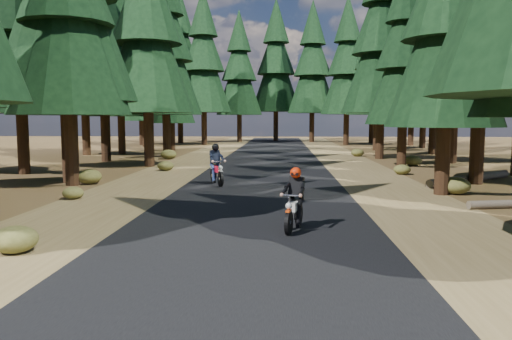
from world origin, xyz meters
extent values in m
plane|color=#473819|center=(0.00, 0.00, 0.00)|extent=(120.00, 120.00, 0.00)
cube|color=black|center=(0.00, 5.00, 0.01)|extent=(6.00, 100.00, 0.01)
cube|color=brown|center=(-4.60, 5.00, 0.00)|extent=(3.20, 100.00, 0.01)
cube|color=brown|center=(4.60, 5.00, 0.00)|extent=(3.20, 100.00, 0.01)
cylinder|color=black|center=(-7.26, 6.17, 2.67)|extent=(0.51, 0.51, 5.34)
cone|color=black|center=(-7.26, 6.17, 6.01)|extent=(4.54, 4.54, 6.68)
cylinder|color=black|center=(6.06, 4.48, 2.26)|extent=(0.48, 0.48, 4.52)
cone|color=black|center=(6.06, 4.48, 5.08)|extent=(3.84, 3.84, 5.65)
cylinder|color=black|center=(-7.70, 6.96, 3.21)|extent=(0.56, 0.56, 6.43)
cylinder|color=black|center=(8.28, 7.39, 2.92)|extent=(0.53, 0.53, 5.84)
cone|color=black|center=(8.28, 7.39, 6.57)|extent=(4.96, 4.96, 7.30)
cylinder|color=black|center=(-11.13, 9.93, 2.78)|extent=(0.52, 0.52, 5.56)
cone|color=black|center=(-11.13, 9.93, 6.26)|extent=(4.73, 4.73, 6.95)
cylinder|color=black|center=(-6.35, 13.89, 2.86)|extent=(0.53, 0.53, 5.72)
cone|color=black|center=(-6.35, 13.89, 6.43)|extent=(4.86, 4.86, 7.15)
cylinder|color=black|center=(6.98, 14.07, 2.25)|extent=(0.48, 0.48, 4.51)
cone|color=black|center=(6.98, 14.07, 5.07)|extent=(3.83, 3.83, 5.64)
cone|color=black|center=(6.98, 14.07, 7.10)|extent=(2.93, 2.93, 4.06)
cylinder|color=black|center=(-9.76, 16.85, 3.18)|extent=(0.55, 0.55, 6.37)
cone|color=black|center=(-9.76, 16.85, 7.16)|extent=(5.41, 5.41, 7.96)
cylinder|color=black|center=(10.48, 16.81, 3.24)|extent=(0.56, 0.56, 6.47)
cone|color=black|center=(10.48, 16.81, 7.28)|extent=(5.50, 5.50, 8.09)
cylinder|color=black|center=(-7.00, 20.76, 2.82)|extent=(0.53, 0.53, 5.64)
cone|color=black|center=(-7.00, 20.76, 6.34)|extent=(4.79, 4.79, 7.05)
cone|color=black|center=(-7.00, 20.76, 8.88)|extent=(3.67, 3.67, 5.08)
cylinder|color=black|center=(6.93, 19.74, 2.91)|extent=(0.53, 0.53, 5.83)
cone|color=black|center=(6.93, 19.74, 6.56)|extent=(4.95, 4.95, 7.29)
cone|color=black|center=(6.93, 19.74, 9.18)|extent=(3.79, 3.79, 5.25)
cylinder|color=black|center=(-10.86, 23.22, 2.72)|extent=(0.52, 0.52, 5.45)
cone|color=black|center=(-10.86, 23.22, 6.13)|extent=(4.63, 4.63, 6.81)
cone|color=black|center=(-10.86, 23.22, 8.58)|extent=(3.54, 3.54, 4.90)
cylinder|color=black|center=(11.52, 24.15, 2.31)|extent=(0.48, 0.48, 4.61)
cone|color=black|center=(11.52, 24.15, 5.19)|extent=(3.92, 3.92, 5.77)
cone|color=black|center=(11.52, 24.15, 7.27)|extent=(3.00, 3.00, 4.15)
cone|color=black|center=(11.52, 24.15, 9.34)|extent=(2.08, 2.08, 3.46)
cylinder|color=black|center=(-8.12, 27.46, 2.21)|extent=(0.48, 0.48, 4.42)
cone|color=black|center=(-8.12, 27.46, 4.97)|extent=(3.76, 3.76, 5.52)
cone|color=black|center=(-8.12, 27.46, 6.96)|extent=(2.87, 2.87, 3.98)
cone|color=black|center=(-8.12, 27.46, 8.95)|extent=(1.99, 1.99, 3.31)
cylinder|color=black|center=(8.34, 28.41, 2.88)|extent=(0.53, 0.53, 5.76)
cone|color=black|center=(8.34, 28.41, 6.48)|extent=(4.90, 4.90, 7.21)
cone|color=black|center=(8.34, 28.41, 9.08)|extent=(3.75, 3.75, 5.19)
cone|color=black|center=(8.34, 28.41, 11.67)|extent=(2.59, 2.59, 4.32)
cylinder|color=black|center=(-11.79, 32.77, 2.37)|extent=(0.49, 0.49, 4.75)
cone|color=black|center=(-11.79, 32.77, 5.34)|extent=(4.04, 4.04, 5.93)
cone|color=black|center=(-11.79, 32.77, 7.48)|extent=(3.09, 3.09, 4.27)
cone|color=black|center=(-11.79, 32.77, 9.61)|extent=(2.14, 2.14, 3.56)
cylinder|color=black|center=(13.03, 32.09, 2.83)|extent=(0.53, 0.53, 5.66)
cone|color=black|center=(13.03, 32.09, 6.37)|extent=(4.81, 4.81, 7.07)
cone|color=black|center=(13.03, 32.09, 8.91)|extent=(3.68, 3.68, 5.09)
cone|color=black|center=(13.03, 32.09, 11.46)|extent=(2.55, 2.55, 4.24)
cylinder|color=black|center=(-13.00, 22.00, 3.20)|extent=(0.56, 0.56, 6.40)
cone|color=black|center=(-13.00, 22.00, 7.20)|extent=(5.44, 5.44, 8.00)
cone|color=black|center=(-13.00, 22.00, 10.08)|extent=(4.16, 4.16, 5.76)
cylinder|color=black|center=(13.00, 26.00, 3.00)|extent=(0.54, 0.54, 6.00)
cone|color=black|center=(13.00, 26.00, 6.75)|extent=(5.10, 5.10, 7.50)
cone|color=black|center=(13.00, 26.00, 9.45)|extent=(3.90, 3.90, 5.40)
cylinder|color=black|center=(-7.00, 37.00, 3.20)|extent=(0.56, 0.56, 6.40)
cone|color=black|center=(-7.00, 37.00, 7.20)|extent=(5.44, 5.44, 8.00)
cone|color=black|center=(-7.00, 37.00, 10.08)|extent=(4.16, 4.16, 5.76)
cone|color=black|center=(-7.00, 37.00, 12.96)|extent=(2.88, 2.88, 4.80)
cylinder|color=black|center=(7.00, 37.00, 3.00)|extent=(0.54, 0.54, 6.00)
cone|color=black|center=(7.00, 37.00, 6.75)|extent=(5.10, 5.10, 7.50)
cone|color=black|center=(7.00, 37.00, 9.45)|extent=(3.90, 3.90, 5.40)
cone|color=black|center=(7.00, 37.00, 12.15)|extent=(2.70, 2.70, 4.50)
cylinder|color=black|center=(-10.00, 40.00, 3.40)|extent=(0.57, 0.57, 6.80)
cone|color=black|center=(-10.00, 40.00, 7.65)|extent=(5.78, 5.78, 8.50)
cone|color=black|center=(-10.00, 40.00, 10.71)|extent=(4.42, 4.42, 6.12)
cone|color=black|center=(-10.00, 40.00, 13.77)|extent=(3.06, 3.06, 5.10)
cylinder|color=black|center=(10.00, 40.00, 3.20)|extent=(0.56, 0.56, 6.40)
cone|color=black|center=(10.00, 40.00, 7.20)|extent=(5.44, 5.44, 8.00)
cone|color=black|center=(10.00, 40.00, 10.08)|extent=(4.16, 4.16, 5.76)
cone|color=black|center=(10.00, 40.00, 12.96)|extent=(2.88, 2.88, 4.80)
cylinder|color=black|center=(-4.00, 43.00, 3.00)|extent=(0.54, 0.54, 6.00)
cone|color=black|center=(-4.00, 43.00, 6.75)|extent=(5.10, 5.10, 7.50)
cone|color=black|center=(-4.00, 43.00, 9.45)|extent=(3.90, 3.90, 5.40)
cone|color=black|center=(-4.00, 43.00, 12.15)|extent=(2.70, 2.70, 4.50)
cylinder|color=black|center=(4.00, 43.00, 3.20)|extent=(0.56, 0.56, 6.40)
cone|color=black|center=(4.00, 43.00, 7.20)|extent=(5.44, 5.44, 8.00)
cone|color=black|center=(4.00, 43.00, 10.08)|extent=(4.16, 4.16, 5.76)
cone|color=black|center=(4.00, 43.00, 12.96)|extent=(2.88, 2.88, 4.80)
cylinder|color=black|center=(0.00, 46.00, 3.40)|extent=(0.57, 0.57, 6.80)
cone|color=black|center=(0.00, 46.00, 7.65)|extent=(5.78, 5.78, 8.50)
cone|color=black|center=(0.00, 46.00, 10.71)|extent=(4.42, 4.42, 6.12)
cone|color=black|center=(0.00, 46.00, 13.77)|extent=(3.06, 3.06, 5.10)
cylinder|color=black|center=(-13.00, 36.00, 2.80)|extent=(0.52, 0.52, 5.60)
cone|color=black|center=(-13.00, 36.00, 6.30)|extent=(4.76, 4.76, 7.00)
cone|color=black|center=(-13.00, 36.00, 8.82)|extent=(3.64, 3.64, 5.04)
cone|color=black|center=(-13.00, 36.00, 11.34)|extent=(2.52, 2.52, 4.20)
cylinder|color=black|center=(13.00, 36.00, 3.00)|extent=(0.54, 0.54, 6.00)
cone|color=black|center=(13.00, 36.00, 6.75)|extent=(5.10, 5.10, 7.50)
cone|color=black|center=(13.00, 36.00, 9.45)|extent=(3.90, 3.90, 5.40)
cone|color=black|center=(13.00, 36.00, 12.15)|extent=(2.70, 2.70, 4.50)
cylinder|color=#4C4233|center=(8.28, 7.91, 0.16)|extent=(4.55, 4.01, 0.32)
ellipsoid|color=#474C1E|center=(-4.31, -3.37, 0.26)|extent=(0.85, 0.85, 0.51)
ellipsoid|color=#474C1E|center=(-5.85, 2.90, 0.20)|extent=(0.65, 0.65, 0.39)
ellipsoid|color=#474C1E|center=(6.20, 10.56, 0.23)|extent=(0.76, 0.76, 0.46)
ellipsoid|color=#474C1E|center=(-6.44, 18.76, 0.30)|extent=(1.00, 1.00, 0.60)
ellipsoid|color=#474C1E|center=(-6.78, 6.58, 0.29)|extent=(0.96, 0.96, 0.58)
ellipsoid|color=#474C1E|center=(6.57, 4.61, 0.29)|extent=(0.95, 0.95, 0.57)
ellipsoid|color=#474C1E|center=(5.84, 21.70, 0.26)|extent=(0.86, 0.86, 0.51)
ellipsoid|color=#474C1E|center=(-4.97, 11.69, 0.24)|extent=(0.79, 0.79, 0.48)
ellipsoid|color=#474C1E|center=(7.79, 14.83, 0.28)|extent=(0.94, 0.94, 0.56)
cube|color=black|center=(1.00, -1.18, 0.97)|extent=(0.36, 0.27, 0.46)
sphere|color=red|center=(1.00, -1.18, 1.30)|extent=(0.31, 0.31, 0.26)
cube|color=black|center=(-1.77, 6.50, 1.07)|extent=(0.41, 0.33, 0.51)
sphere|color=black|center=(-1.77, 6.50, 1.44)|extent=(0.37, 0.37, 0.28)
camera|label=1|loc=(0.72, -12.33, 2.51)|focal=35.00mm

